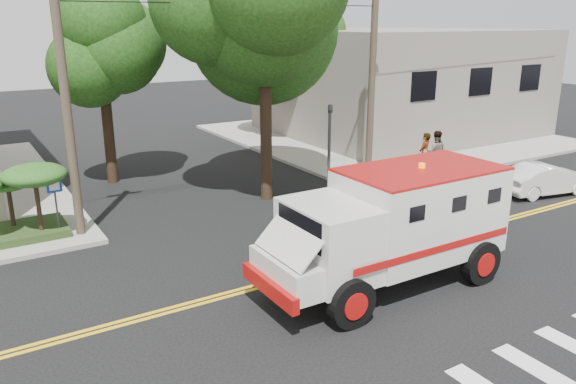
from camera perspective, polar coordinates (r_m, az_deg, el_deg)
ground at (r=16.07m, az=4.61°, el=-7.52°), size 100.00×100.00×0.00m
sidewalk_ne at (r=34.26m, az=9.71°, el=5.72°), size 17.00×17.00×0.15m
building_right at (r=35.17m, az=11.30°, el=11.00°), size 14.00×12.00×6.00m
utility_pole_left at (r=18.15m, az=-21.69°, el=9.00°), size 0.28×0.28×9.00m
utility_pole_right at (r=23.49m, az=8.54°, el=11.58°), size 0.28×0.28×9.00m
tree_main at (r=20.88m, az=-0.88°, el=18.51°), size 6.08×5.70×9.85m
tree_left at (r=24.32m, az=-17.66°, el=14.08°), size 4.48×4.20×7.70m
tree_right at (r=32.64m, az=1.08°, el=16.05°), size 4.80×4.50×8.20m
traffic_signal at (r=21.84m, az=4.22°, el=5.28°), size 0.15×0.18×3.60m
accessibility_sign at (r=18.86m, az=-22.53°, el=-0.62°), size 0.45×0.10×2.02m
palm_planter at (r=19.10m, az=-26.49°, el=-0.03°), size 3.52×2.63×2.36m
armored_truck at (r=14.61m, az=10.65°, el=-3.00°), size 6.70×2.73×3.05m
parked_sedan at (r=24.54m, az=24.73°, el=1.20°), size 3.98×2.03×1.25m
pedestrian_a at (r=25.23m, az=13.68°, el=3.78°), size 0.80×0.66×1.86m
pedestrian_b at (r=25.70m, az=14.75°, el=3.97°), size 1.16×1.13×1.89m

